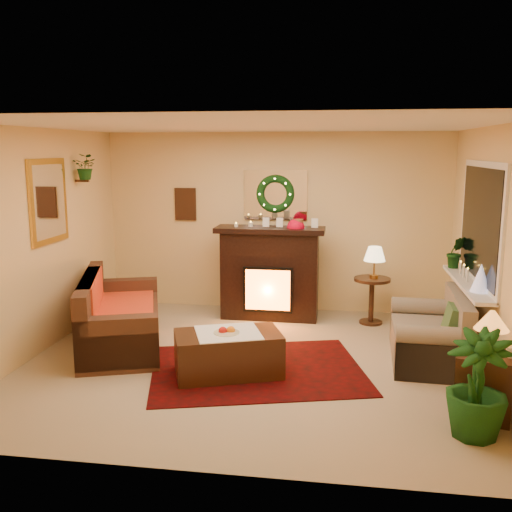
# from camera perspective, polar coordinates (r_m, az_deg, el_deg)

# --- Properties ---
(floor) EXTENTS (5.00, 5.00, 0.00)m
(floor) POSITION_cam_1_polar(r_m,az_deg,el_deg) (6.52, -0.47, -10.56)
(floor) COLOR beige
(floor) RESTS_ON ground
(ceiling) EXTENTS (5.00, 5.00, 0.00)m
(ceiling) POSITION_cam_1_polar(r_m,az_deg,el_deg) (6.08, -0.51, 12.93)
(ceiling) COLOR white
(ceiling) RESTS_ON ground
(wall_back) EXTENTS (5.00, 5.00, 0.00)m
(wall_back) POSITION_cam_1_polar(r_m,az_deg,el_deg) (8.37, 1.96, 3.39)
(wall_back) COLOR #EFD88C
(wall_back) RESTS_ON ground
(wall_front) EXTENTS (5.00, 5.00, 0.00)m
(wall_front) POSITION_cam_1_polar(r_m,az_deg,el_deg) (4.01, -5.61, -4.68)
(wall_front) COLOR #EFD88C
(wall_front) RESTS_ON ground
(wall_left) EXTENTS (4.50, 4.50, 0.00)m
(wall_left) POSITION_cam_1_polar(r_m,az_deg,el_deg) (7.01, -21.12, 1.25)
(wall_left) COLOR #EFD88C
(wall_left) RESTS_ON ground
(wall_right) EXTENTS (4.50, 4.50, 0.00)m
(wall_right) POSITION_cam_1_polar(r_m,az_deg,el_deg) (6.28, 22.65, 0.13)
(wall_right) COLOR #EFD88C
(wall_right) RESTS_ON ground
(area_rug) EXTENTS (2.62, 2.22, 0.01)m
(area_rug) POSITION_cam_1_polar(r_m,az_deg,el_deg) (6.30, 0.12, -11.28)
(area_rug) COLOR maroon
(area_rug) RESTS_ON floor
(sofa) EXTENTS (1.48, 2.18, 0.86)m
(sofa) POSITION_cam_1_polar(r_m,az_deg,el_deg) (7.15, -13.32, -5.29)
(sofa) COLOR #4D321F
(sofa) RESTS_ON floor
(red_throw) EXTENTS (0.79, 1.28, 0.02)m
(red_throw) POSITION_cam_1_polar(r_m,az_deg,el_deg) (7.33, -13.33, -4.70)
(red_throw) COLOR red
(red_throw) RESTS_ON sofa
(fireplace) EXTENTS (1.34, 0.44, 1.23)m
(fireplace) POSITION_cam_1_polar(r_m,az_deg,el_deg) (8.01, 1.40, -2.40)
(fireplace) COLOR black
(fireplace) RESTS_ON floor
(poinsettia) EXTENTS (0.24, 0.24, 0.24)m
(poinsettia) POSITION_cam_1_polar(r_m,az_deg,el_deg) (7.81, 4.00, 2.84)
(poinsettia) COLOR red
(poinsettia) RESTS_ON fireplace
(mantel_candle_a) EXTENTS (0.05, 0.05, 0.16)m
(mantel_candle_a) POSITION_cam_1_polar(r_m,az_deg,el_deg) (7.90, -2.00, 2.66)
(mantel_candle_a) COLOR silver
(mantel_candle_a) RESTS_ON fireplace
(mantel_candle_b) EXTENTS (0.07, 0.07, 0.20)m
(mantel_candle_b) POSITION_cam_1_polar(r_m,az_deg,el_deg) (7.91, -0.53, 2.68)
(mantel_candle_b) COLOR #F0E4CD
(mantel_candle_b) RESTS_ON fireplace
(mantel_mirror) EXTENTS (0.92, 0.02, 0.72)m
(mantel_mirror) POSITION_cam_1_polar(r_m,az_deg,el_deg) (8.31, 1.96, 6.10)
(mantel_mirror) COLOR white
(mantel_mirror) RESTS_ON wall_back
(wreath) EXTENTS (0.55, 0.11, 0.55)m
(wreath) POSITION_cam_1_polar(r_m,az_deg,el_deg) (8.27, 1.93, 6.22)
(wreath) COLOR #194719
(wreath) RESTS_ON wall_back
(wall_art) EXTENTS (0.32, 0.03, 0.48)m
(wall_art) POSITION_cam_1_polar(r_m,az_deg,el_deg) (8.59, -7.07, 5.17)
(wall_art) COLOR #381E11
(wall_art) RESTS_ON wall_back
(gold_mirror) EXTENTS (0.03, 0.84, 1.00)m
(gold_mirror) POSITION_cam_1_polar(r_m,az_deg,el_deg) (7.21, -20.04, 5.17)
(gold_mirror) COLOR gold
(gold_mirror) RESTS_ON wall_left
(hanging_plant) EXTENTS (0.33, 0.28, 0.36)m
(hanging_plant) POSITION_cam_1_polar(r_m,az_deg,el_deg) (7.80, -16.60, 7.36)
(hanging_plant) COLOR #194719
(hanging_plant) RESTS_ON wall_left
(loveseat) EXTENTS (0.83, 1.37, 0.78)m
(loveseat) POSITION_cam_1_polar(r_m,az_deg,el_deg) (6.71, 16.90, -6.60)
(loveseat) COLOR #A99B89
(loveseat) RESTS_ON floor
(window_frame) EXTENTS (0.03, 1.86, 1.36)m
(window_frame) POSITION_cam_1_polar(r_m,az_deg,el_deg) (6.77, 21.58, 3.05)
(window_frame) COLOR white
(window_frame) RESTS_ON wall_right
(window_glass) EXTENTS (0.02, 1.70, 1.22)m
(window_glass) POSITION_cam_1_polar(r_m,az_deg,el_deg) (6.77, 21.46, 3.06)
(window_glass) COLOR black
(window_glass) RESTS_ON wall_right
(window_sill) EXTENTS (0.22, 1.86, 0.04)m
(window_sill) POSITION_cam_1_polar(r_m,az_deg,el_deg) (6.86, 20.34, -2.54)
(window_sill) COLOR white
(window_sill) RESTS_ON wall_right
(mini_tree) EXTENTS (0.20, 0.20, 0.30)m
(mini_tree) POSITION_cam_1_polar(r_m,az_deg,el_deg) (6.38, 21.56, -2.03)
(mini_tree) COLOR white
(mini_tree) RESTS_ON window_sill
(sill_plant) EXTENTS (0.29, 0.23, 0.52)m
(sill_plant) POSITION_cam_1_polar(r_m,az_deg,el_deg) (7.53, 19.35, 0.32)
(sill_plant) COLOR #235E1A
(sill_plant) RESTS_ON window_sill
(side_table_round) EXTENTS (0.64, 0.64, 0.64)m
(side_table_round) POSITION_cam_1_polar(r_m,az_deg,el_deg) (7.96, 11.47, -4.37)
(side_table_round) COLOR black
(side_table_round) RESTS_ON floor
(lamp_cream) EXTENTS (0.29, 0.29, 0.44)m
(lamp_cream) POSITION_cam_1_polar(r_m,az_deg,el_deg) (7.82, 11.76, -0.47)
(lamp_cream) COLOR #FFE2A3
(lamp_cream) RESTS_ON side_table_round
(end_table_square) EXTENTS (0.58, 0.58, 0.58)m
(end_table_square) POSITION_cam_1_polar(r_m,az_deg,el_deg) (5.61, 21.80, -11.99)
(end_table_square) COLOR #563718
(end_table_square) RESTS_ON floor
(lamp_tiffany) EXTENTS (0.30, 0.30, 0.44)m
(lamp_tiffany) POSITION_cam_1_polar(r_m,az_deg,el_deg) (5.50, 22.43, -7.24)
(lamp_tiffany) COLOR orange
(lamp_tiffany) RESTS_ON end_table_square
(coffee_table) EXTENTS (1.24, 0.95, 0.46)m
(coffee_table) POSITION_cam_1_polar(r_m,az_deg,el_deg) (6.11, -2.79, -9.94)
(coffee_table) COLOR #432816
(coffee_table) RESTS_ON floor
(fruit_bowl) EXTENTS (0.27, 0.27, 0.06)m
(fruit_bowl) POSITION_cam_1_polar(r_m,az_deg,el_deg) (6.01, -2.96, -7.87)
(fruit_bowl) COLOR beige
(fruit_bowl) RESTS_ON coffee_table
(floor_palm) EXTENTS (2.03, 2.03, 2.73)m
(floor_palm) POSITION_cam_1_polar(r_m,az_deg,el_deg) (5.12, 21.22, -11.96)
(floor_palm) COLOR black
(floor_palm) RESTS_ON floor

